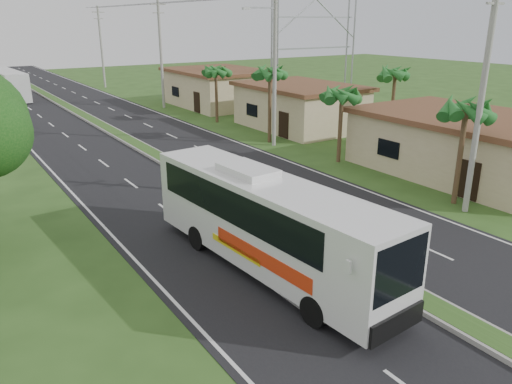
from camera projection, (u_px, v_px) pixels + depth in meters
ground at (369, 274)px, 18.09m from camera, size 180.00×180.00×0.00m
road_asphalt at (155, 156)px, 33.88m from camera, size 14.00×160.00×0.02m
median_strip at (155, 154)px, 33.85m from camera, size 1.20×160.00×0.18m
lane_edge_left at (52, 171)px, 30.40m from camera, size 0.12×160.00×0.01m
lane_edge_right at (239, 143)px, 37.37m from camera, size 0.12×160.00×0.01m
shop_near at (467, 144)px, 29.52m from camera, size 8.60×12.60×3.52m
shop_mid at (300, 106)px, 42.13m from camera, size 7.60×10.60×3.67m
shop_far at (219, 87)px, 53.16m from camera, size 8.60×11.60×3.82m
palm_verge_a at (466, 109)px, 23.59m from camera, size 2.40×2.40×5.45m
palm_verge_b at (342, 94)px, 31.03m from camera, size 2.40×2.40×5.05m
palm_verge_c at (270, 73)px, 35.99m from camera, size 2.40×2.40×5.85m
palm_verge_d at (216, 71)px, 43.55m from camera, size 2.40×2.40×5.25m
palm_behind_shop at (395, 74)px, 37.42m from camera, size 2.40×2.40×5.65m
utility_pole_a at (482, 93)px, 22.24m from camera, size 1.60×0.28×11.00m
utility_pole_b at (274, 58)px, 34.66m from camera, size 3.20×0.28×12.00m
utility_pole_c at (161, 52)px, 50.66m from camera, size 1.60×0.28×11.00m
utility_pole_d at (101, 46)px, 66.53m from camera, size 1.60×0.28×10.50m
billboard_lattice at (314, 40)px, 50.98m from camera, size 10.18×1.18×12.07m
coach_bus_main at (266, 218)px, 17.79m from camera, size 3.21×11.63×3.72m
coach_bus_far at (7, 83)px, 57.63m from camera, size 3.10×11.26×3.24m
motorcyclist at (255, 213)px, 21.33m from camera, size 1.61×0.62×2.37m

